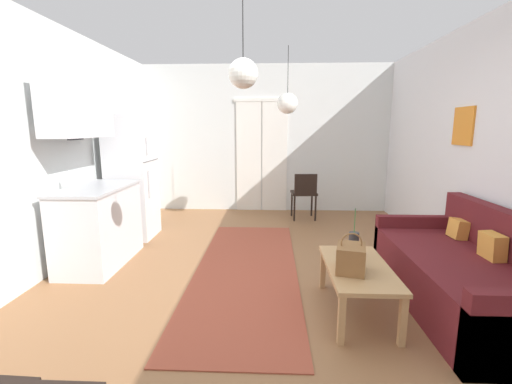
{
  "coord_description": "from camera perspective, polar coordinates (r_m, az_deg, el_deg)",
  "views": [
    {
      "loc": [
        0.11,
        -3.05,
        1.57
      ],
      "look_at": [
        -0.08,
        1.13,
        0.79
      ],
      "focal_mm": 24.3,
      "sensor_mm": 36.0,
      "label": 1
    }
  ],
  "objects": [
    {
      "name": "pendant_lamp_near",
      "position": [
        2.71,
        -2.12,
        18.94
      ],
      "size": [
        0.22,
        0.22,
        0.86
      ],
      "color": "black"
    },
    {
      "name": "area_rug",
      "position": [
        3.97,
        -1.6,
        -12.66
      ],
      "size": [
        1.11,
        3.3,
        0.01
      ],
      "primitive_type": "cube",
      "color": "#9E4733",
      "rests_on": "ground_plane"
    },
    {
      "name": "accent_chair",
      "position": [
        5.99,
        7.95,
        -0.03
      ],
      "size": [
        0.45,
        0.43,
        0.81
      ],
      "rotation": [
        0.0,
        0.0,
        3.22
      ],
      "color": "black",
      "rests_on": "ground_plane"
    },
    {
      "name": "refrigerator",
      "position": [
        5.25,
        -19.71,
        2.32
      ],
      "size": [
        0.59,
        0.62,
        1.75
      ],
      "color": "white",
      "rests_on": "ground_plane"
    },
    {
      "name": "pendant_lamp_far",
      "position": [
        5.18,
        5.21,
        14.33
      ],
      "size": [
        0.3,
        0.3,
        0.94
      ],
      "color": "black"
    },
    {
      "name": "coffee_table",
      "position": [
        3.12,
        16.4,
        -12.52
      ],
      "size": [
        0.52,
        1.0,
        0.42
      ],
      "color": "tan",
      "rests_on": "ground_plane"
    },
    {
      "name": "kitchen_counter",
      "position": [
        4.34,
        -25.15,
        -0.68
      ],
      "size": [
        0.6,
        1.14,
        2.1
      ],
      "color": "silver",
      "rests_on": "ground_plane"
    },
    {
      "name": "handbag",
      "position": [
        2.94,
        15.33,
        -10.46
      ],
      "size": [
        0.28,
        0.31,
        0.32
      ],
      "color": "brown",
      "rests_on": "coffee_table"
    },
    {
      "name": "wall_left",
      "position": [
        3.91,
        -36.08,
        5.39
      ],
      "size": [
        0.12,
        7.18,
        2.71
      ],
      "color": "silver",
      "rests_on": "ground_plane"
    },
    {
      "name": "couch",
      "position": [
        3.65,
        31.68,
        -11.76
      ],
      "size": [
        0.93,
        1.95,
        0.86
      ],
      "color": "#5B191E",
      "rests_on": "ground_plane"
    },
    {
      "name": "bamboo_vase",
      "position": [
        3.26,
        15.76,
        -8.31
      ],
      "size": [
        0.09,
        0.09,
        0.45
      ],
      "color": "#2D2D33",
      "rests_on": "coffee_table"
    },
    {
      "name": "wall_back",
      "position": [
        6.59,
        1.6,
        8.6
      ],
      "size": [
        4.74,
        0.13,
        2.71
      ],
      "color": "silver",
      "rests_on": "ground_plane"
    },
    {
      "name": "ground_plane",
      "position": [
        3.46,
        0.5,
        -17.38
      ],
      "size": [
        5.14,
        7.58,
        0.1
      ],
      "primitive_type": "cube",
      "color": "#8E603D"
    }
  ]
}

